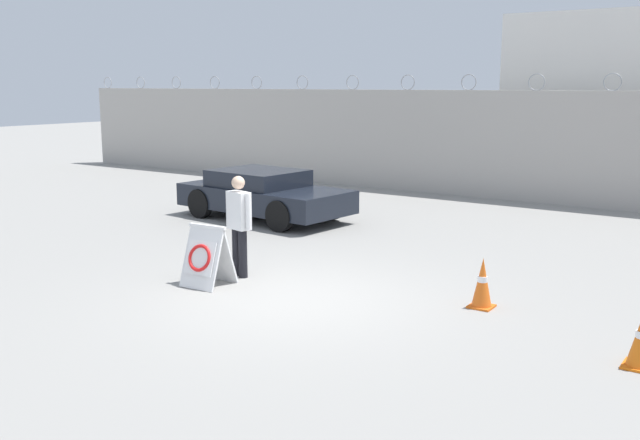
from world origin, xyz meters
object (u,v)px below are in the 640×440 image
(traffic_cone_near, at_px, (482,283))
(security_guard, at_px, (239,221))
(parked_car_front_coupe, at_px, (263,194))
(barricade_sign, at_px, (206,256))

(traffic_cone_near, bearing_deg, security_guard, -170.47)
(security_guard, height_order, parked_car_front_coupe, security_guard)
(security_guard, height_order, traffic_cone_near, security_guard)
(traffic_cone_near, height_order, parked_car_front_coupe, parked_car_front_coupe)
(traffic_cone_near, relative_size, parked_car_front_coupe, 0.17)
(barricade_sign, xyz_separation_m, traffic_cone_near, (4.16, 1.42, -0.13))
(barricade_sign, xyz_separation_m, security_guard, (0.09, 0.74, 0.47))
(security_guard, bearing_deg, parked_car_front_coupe, -41.97)
(barricade_sign, height_order, security_guard, security_guard)
(security_guard, bearing_deg, barricade_sign, 97.02)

